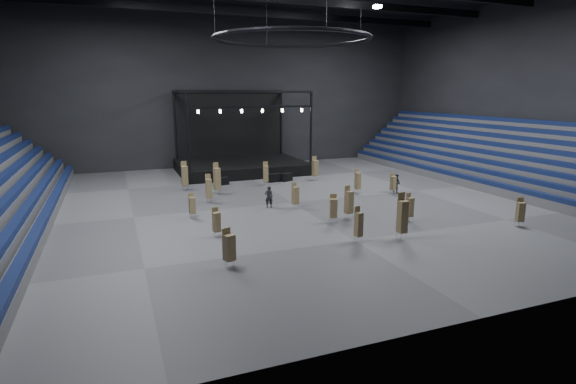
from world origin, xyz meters
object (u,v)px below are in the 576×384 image
object	(u,v)px
chair_stack_2	(393,183)
chair_stack_16	(266,173)
flight_case_left	(223,181)
chair_stack_1	(216,222)
chair_stack_4	(315,168)
chair_stack_5	(358,181)
crew_member	(396,183)
chair_stack_14	(520,211)
chair_stack_15	(229,247)
man_center	(269,197)
chair_stack_3	(402,216)
stage	(240,159)
chair_stack_7	(185,175)
flight_case_mid	(274,178)
chair_stack_9	(192,205)
chair_stack_12	(410,207)
chair_stack_8	(349,202)
flight_case_right	(287,177)
chair_stack_13	(295,195)
chair_stack_10	(333,208)
chair_stack_6	(217,178)
chair_stack_0	(209,188)
chair_stack_11	(359,224)

from	to	relation	value
chair_stack_2	chair_stack_16	xyz separation A→B (m)	(-9.42, 7.94, 0.18)
flight_case_left	chair_stack_1	distance (m)	16.46
chair_stack_4	chair_stack_5	size ratio (longest dim) A/B	1.13
crew_member	chair_stack_14	bearing A→B (deg)	171.11
chair_stack_15	man_center	world-z (taller)	chair_stack_15
chair_stack_16	chair_stack_3	bearing A→B (deg)	-70.01
stage	chair_stack_7	distance (m)	11.15
stage	chair_stack_7	size ratio (longest dim) A/B	5.14
chair_stack_2	chair_stack_16	distance (m)	12.32
chair_stack_3	flight_case_mid	bearing A→B (deg)	93.58
chair_stack_1	chair_stack_2	world-z (taller)	chair_stack_1
chair_stack_16	man_center	xyz separation A→B (m)	(-2.63, -8.60, -0.33)
chair_stack_7	chair_stack_9	world-z (taller)	chair_stack_7
chair_stack_12	crew_member	xyz separation A→B (m)	(4.57, 8.27, -0.22)
stage	chair_stack_8	bearing A→B (deg)	-84.74
flight_case_left	flight_case_right	distance (m)	6.58
chair_stack_9	chair_stack_12	distance (m)	15.61
chair_stack_2	chair_stack_15	distance (m)	21.49
chair_stack_3	chair_stack_5	world-z (taller)	chair_stack_3
flight_case_mid	chair_stack_14	bearing A→B (deg)	-63.30
chair_stack_13	chair_stack_8	bearing A→B (deg)	-73.38
flight_case_left	chair_stack_3	world-z (taller)	chair_stack_3
flight_case_right	chair_stack_14	xyz separation A→B (m)	(9.09, -20.69, 0.66)
flight_case_left	chair_stack_14	size ratio (longest dim) A/B	0.55
chair_stack_12	chair_stack_13	world-z (taller)	chair_stack_13
stage	chair_stack_10	xyz separation A→B (m)	(0.51, -22.82, -0.34)
chair_stack_7	chair_stack_12	bearing A→B (deg)	-53.08
flight_case_left	chair_stack_5	bearing A→B (deg)	-37.36
stage	chair_stack_12	distance (m)	25.11
chair_stack_7	chair_stack_16	distance (m)	7.84
chair_stack_6	crew_member	xyz separation A→B (m)	(15.37, -5.28, -0.60)
chair_stack_2	chair_stack_5	distance (m)	3.16
chair_stack_13	chair_stack_10	bearing A→B (deg)	-93.18
chair_stack_1	chair_stack_7	bearing A→B (deg)	77.92
chair_stack_1	chair_stack_9	xyz separation A→B (m)	(-0.71, 4.89, -0.03)
flight_case_mid	chair_stack_7	distance (m)	9.17
chair_stack_13	chair_stack_4	bearing A→B (deg)	42.50
man_center	flight_case_right	bearing A→B (deg)	-107.02
chair_stack_14	chair_stack_13	bearing A→B (deg)	162.20
chair_stack_0	chair_stack_11	distance (m)	14.70
chair_stack_12	chair_stack_14	world-z (taller)	chair_stack_12
chair_stack_5	chair_stack_11	distance (m)	13.69
stage	chair_stack_14	xyz separation A→B (m)	(12.00, -28.23, -0.38)
chair_stack_9	man_center	bearing A→B (deg)	3.00
chair_stack_11	chair_stack_16	size ratio (longest dim) A/B	0.97
chair_stack_3	flight_case_right	bearing A→B (deg)	89.72
chair_stack_3	chair_stack_13	size ratio (longest dim) A/B	1.43
chair_stack_9	man_center	size ratio (longest dim) A/B	1.06
chair_stack_11	chair_stack_7	bearing A→B (deg)	102.81
chair_stack_15	chair_stack_8	bearing A→B (deg)	7.88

